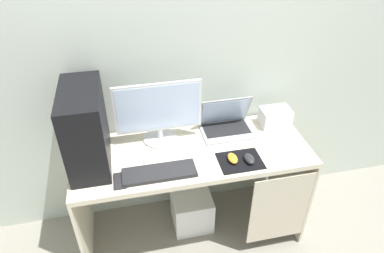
{
  "coord_description": "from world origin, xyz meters",
  "views": [
    {
      "loc": [
        -0.36,
        -1.64,
        2.09
      ],
      "look_at": [
        0.0,
        0.0,
        0.92
      ],
      "focal_mm": 32.33,
      "sensor_mm": 36.0,
      "label": 1
    }
  ],
  "objects": [
    {
      "name": "cell_phone",
      "position": [
        -0.45,
        -0.19,
        0.75
      ],
      "size": [
        0.07,
        0.13,
        0.01
      ],
      "primitive_type": "cube",
      "color": "#232326",
      "rests_on": "desk"
    },
    {
      "name": "mousepad",
      "position": [
        0.26,
        -0.16,
        0.74
      ],
      "size": [
        0.26,
        0.2,
        0.0
      ],
      "primitive_type": "cube",
      "color": "black",
      "rests_on": "desk"
    },
    {
      "name": "ground_plane",
      "position": [
        0.0,
        0.0,
        0.0
      ],
      "size": [
        8.0,
        8.0,
        0.0
      ],
      "primitive_type": "plane",
      "color": "gray"
    },
    {
      "name": "mouse_left",
      "position": [
        0.21,
        -0.15,
        0.76
      ],
      "size": [
        0.06,
        0.1,
        0.03
      ],
      "primitive_type": "ellipsoid",
      "color": "orange",
      "rests_on": "mousepad"
    },
    {
      "name": "pc_tower",
      "position": [
        -0.6,
        0.03,
        0.98
      ],
      "size": [
        0.22,
        0.46,
        0.48
      ],
      "primitive_type": "cube",
      "color": "black",
      "rests_on": "desk"
    },
    {
      "name": "mouse_right",
      "position": [
        0.31,
        -0.18,
        0.76
      ],
      "size": [
        0.06,
        0.1,
        0.03
      ],
      "primitive_type": "ellipsoid",
      "color": "#232326",
      "rests_on": "mousepad"
    },
    {
      "name": "desk",
      "position": [
        0.02,
        -0.01,
        0.59
      ],
      "size": [
        1.47,
        0.58,
        0.74
      ],
      "color": "beige",
      "rests_on": "ground_plane"
    },
    {
      "name": "subwoofer",
      "position": [
        0.01,
        0.05,
        0.14
      ],
      "size": [
        0.28,
        0.28,
        0.28
      ],
      "primitive_type": "cube",
      "color": "white",
      "rests_on": "ground_plane"
    },
    {
      "name": "projector",
      "position": [
        0.61,
        0.16,
        0.8
      ],
      "size": [
        0.2,
        0.14,
        0.12
      ],
      "primitive_type": "cube",
      "color": "white",
      "rests_on": "desk"
    },
    {
      "name": "laptop",
      "position": [
        0.27,
        0.17,
        0.79
      ],
      "size": [
        0.34,
        0.24,
        0.23
      ],
      "color": "#9EA3A8",
      "rests_on": "desk"
    },
    {
      "name": "wall_back",
      "position": [
        0.0,
        0.33,
        1.3
      ],
      "size": [
        4.0,
        0.05,
        2.6
      ],
      "color": "beige",
      "rests_on": "ground_plane"
    },
    {
      "name": "keyboard",
      "position": [
        -0.23,
        -0.17,
        0.75
      ],
      "size": [
        0.42,
        0.14,
        0.02
      ],
      "primitive_type": "cube",
      "color": "#232326",
      "rests_on": "desk"
    },
    {
      "name": "monitor",
      "position": [
        -0.18,
        0.15,
        0.95
      ],
      "size": [
        0.54,
        0.22,
        0.41
      ],
      "color": "silver",
      "rests_on": "desk"
    }
  ]
}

